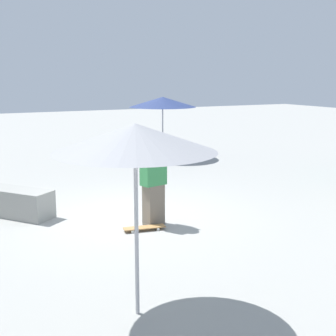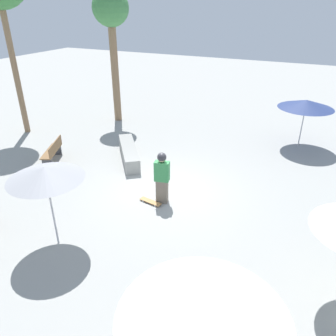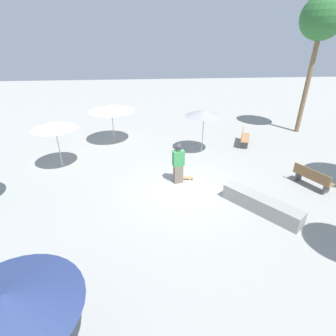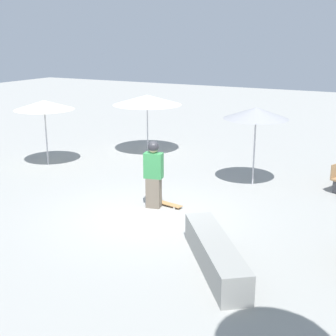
# 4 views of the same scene
# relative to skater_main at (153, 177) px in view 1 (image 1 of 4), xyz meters

# --- Properties ---
(ground_plane) EXTENTS (60.00, 60.00, 0.00)m
(ground_plane) POSITION_rel_skater_main_xyz_m (-0.61, -0.18, -0.96)
(ground_plane) COLOR #9E9E99
(skater_main) EXTENTS (0.36, 0.52, 1.78)m
(skater_main) POSITION_rel_skater_main_xyz_m (0.00, 0.00, 0.00)
(skater_main) COLOR #726656
(skater_main) RESTS_ON ground_plane
(skateboard) EXTENTS (0.34, 0.82, 0.07)m
(skateboard) POSITION_rel_skater_main_xyz_m (0.24, -0.31, -0.90)
(skateboard) COLOR #B7844C
(skateboard) RESTS_ON ground_plane
(shade_umbrella_grey) EXTENTS (1.91, 1.91, 2.35)m
(shade_umbrella_grey) POSITION_rel_skater_main_xyz_m (3.10, -1.68, 1.22)
(shade_umbrella_grey) COLOR #B7B7BC
(shade_umbrella_grey) RESTS_ON ground_plane
(shade_umbrella_navy) EXTENTS (2.37, 2.37, 2.17)m
(shade_umbrella_navy) POSITION_rel_skater_main_xyz_m (-6.87, 3.61, 1.02)
(shade_umbrella_navy) COLOR #B7B7BC
(shade_umbrella_navy) RESTS_ON ground_plane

